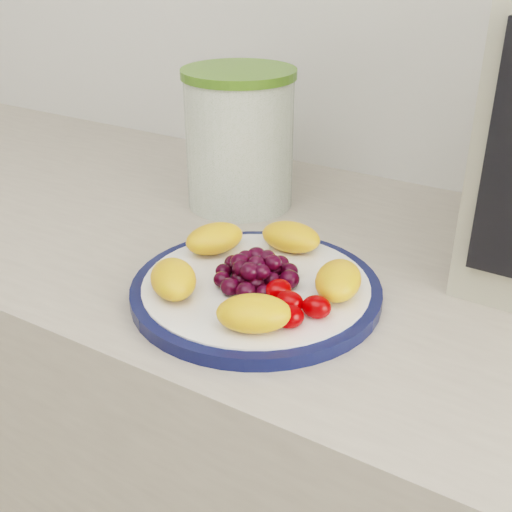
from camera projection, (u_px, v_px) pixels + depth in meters
The scene contains 5 objects.
plate_rim at pixel (256, 290), 0.71m from camera, with size 0.28×0.28×0.01m, color #0C133C.
plate_face at pixel (256, 289), 0.71m from camera, with size 0.25×0.25×0.02m, color white.
canister at pixel (240, 143), 0.91m from camera, with size 0.15×0.15×0.18m, color #3B5E1F.
canister_lid at pixel (239, 73), 0.87m from camera, with size 0.16×0.16×0.01m, color #487121.
fruit_plate at pixel (257, 271), 0.70m from camera, with size 0.24×0.23×0.04m.
Camera 1 is at (0.21, 0.55, 1.27)m, focal length 45.00 mm.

